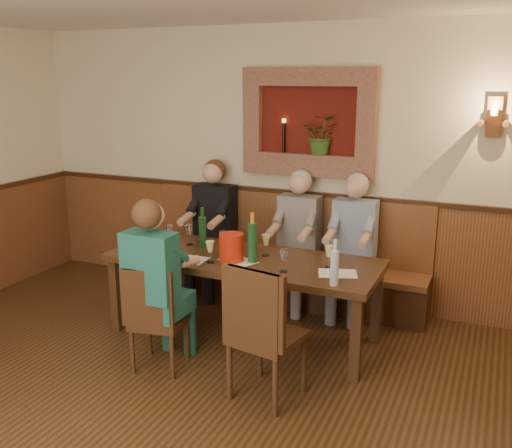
{
  "coord_description": "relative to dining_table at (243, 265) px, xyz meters",
  "views": [
    {
      "loc": [
        2.02,
        -2.48,
        2.3
      ],
      "look_at": [
        0.1,
        1.9,
        1.05
      ],
      "focal_mm": 40.0,
      "sensor_mm": 36.0,
      "label": 1
    }
  ],
  "objects": [
    {
      "name": "wine_glass_8",
      "position": [
        0.88,
        -0.18,
        0.17
      ],
      "size": [
        0.08,
        0.08,
        0.19
      ],
      "primitive_type": null,
      "color": "white",
      "rests_on": "dining_table"
    },
    {
      "name": "person_bench_right",
      "position": [
        0.76,
        0.84,
        -0.09
      ],
      "size": [
        0.41,
        0.5,
        1.41
      ],
      "color": "navy",
      "rests_on": "ground"
    },
    {
      "name": "room_shell",
      "position": [
        0.0,
        -1.85,
        1.21
      ],
      "size": [
        6.04,
        6.04,
        2.82
      ],
      "color": "beige",
      "rests_on": "ground"
    },
    {
      "name": "wine_glass_7",
      "position": [
        0.77,
        0.03,
        0.17
      ],
      "size": [
        0.08,
        0.08,
        0.19
      ],
      "primitive_type": null,
      "color": "#EDE98D",
      "rests_on": "dining_table"
    },
    {
      "name": "tasting_sheet_d",
      "position": [
        -0.41,
        -0.25,
        0.08
      ],
      "size": [
        0.32,
        0.23,
        0.0
      ],
      "primitive_type": "cube",
      "rotation": [
        0.0,
        0.0,
        0.03
      ],
      "color": "white",
      "rests_on": "dining_table"
    },
    {
      "name": "dining_table",
      "position": [
        0.0,
        0.0,
        0.0
      ],
      "size": [
        2.4,
        0.9,
        0.75
      ],
      "color": "black",
      "rests_on": "ground"
    },
    {
      "name": "wine_glass_0",
      "position": [
        -0.87,
        -0.14,
        0.17
      ],
      "size": [
        0.08,
        0.08,
        0.19
      ],
      "primitive_type": null,
      "color": "#EDE98D",
      "rests_on": "dining_table"
    },
    {
      "name": "bench",
      "position": [
        0.0,
        0.94,
        -0.35
      ],
      "size": [
        3.0,
        0.45,
        1.11
      ],
      "color": "#381E0F",
      "rests_on": "ground"
    },
    {
      "name": "wainscoting",
      "position": [
        0.0,
        -1.85,
        -0.09
      ],
      "size": [
        6.02,
        6.02,
        1.15
      ],
      "color": "brown",
      "rests_on": "ground"
    },
    {
      "name": "wall_sconce",
      "position": [
        1.9,
        1.08,
        1.27
      ],
      "size": [
        0.25,
        0.2,
        0.35
      ],
      "color": "brown",
      "rests_on": "ground"
    },
    {
      "name": "wine_glass_6",
      "position": [
        0.46,
        -0.22,
        0.17
      ],
      "size": [
        0.08,
        0.08,
        0.19
      ],
      "primitive_type": null,
      "color": "white",
      "rests_on": "dining_table"
    },
    {
      "name": "chair_near_left",
      "position": [
        -0.38,
        -0.8,
        -0.42
      ],
      "size": [
        0.45,
        0.45,
        0.88
      ],
      "rotation": [
        0.0,
        0.0,
        0.18
      ],
      "color": "black",
      "rests_on": "ground"
    },
    {
      "name": "tasting_sheet_c",
      "position": [
        0.88,
        -0.08,
        0.08
      ],
      "size": [
        0.36,
        0.3,
        0.0
      ],
      "primitive_type": "cube",
      "rotation": [
        0.0,
        0.0,
        0.32
      ],
      "color": "white",
      "rests_on": "dining_table"
    },
    {
      "name": "water_bottle",
      "position": [
        0.92,
        -0.35,
        0.22
      ],
      "size": [
        0.08,
        0.08,
        0.36
      ],
      "rotation": [
        0.0,
        0.0,
        -0.32
      ],
      "color": "silver",
      "rests_on": "dining_table"
    },
    {
      "name": "wine_glass_5",
      "position": [
        0.16,
        0.12,
        0.17
      ],
      "size": [
        0.08,
        0.08,
        0.19
      ],
      "primitive_type": null,
      "color": "#EDE98D",
      "rests_on": "dining_table"
    },
    {
      "name": "tasting_sheet_b",
      "position": [
        0.01,
        -0.12,
        0.08
      ],
      "size": [
        0.37,
        0.33,
        0.0
      ],
      "primitive_type": "cube",
      "rotation": [
        0.0,
        0.0,
        -0.44
      ],
      "color": "white",
      "rests_on": "dining_table"
    },
    {
      "name": "spittoon_bucket",
      "position": [
        -0.05,
        -0.13,
        0.2
      ],
      "size": [
        0.22,
        0.22,
        0.24
      ],
      "primitive_type": "cylinder",
      "rotation": [
        0.0,
        0.0,
        0.02
      ],
      "color": "red",
      "rests_on": "dining_table"
    },
    {
      "name": "person_bench_left",
      "position": [
        -0.77,
        0.84,
        -0.08
      ],
      "size": [
        0.43,
        0.53,
        1.45
      ],
      "color": "black",
      "rests_on": "ground"
    },
    {
      "name": "tasting_sheet_a",
      "position": [
        -0.87,
        -0.21,
        0.08
      ],
      "size": [
        0.29,
        0.24,
        0.0
      ],
      "primitive_type": "cube",
      "rotation": [
        0.0,
        0.0,
        -0.27
      ],
      "color": "white",
      "rests_on": "dining_table"
    },
    {
      "name": "wine_glass_1",
      "position": [
        -0.79,
        0.05,
        0.17
      ],
      "size": [
        0.08,
        0.08,
        0.19
      ],
      "primitive_type": null,
      "color": "white",
      "rests_on": "dining_table"
    },
    {
      "name": "wine_glass_11",
      "position": [
        -0.95,
        -0.05,
        0.17
      ],
      "size": [
        0.08,
        0.08,
        0.19
      ],
      "primitive_type": null,
      "color": "#EDE98D",
      "rests_on": "dining_table"
    },
    {
      "name": "wine_bottle_green_a",
      "position": [
        0.13,
        -0.1,
        0.26
      ],
      "size": [
        0.08,
        0.08,
        0.44
      ],
      "rotation": [
        0.0,
        0.0,
        0.02
      ],
      "color": "#19471E",
      "rests_on": "dining_table"
    },
    {
      "name": "wine_glass_3",
      "position": [
        -0.24,
        0.08,
        0.17
      ],
      "size": [
        0.08,
        0.08,
        0.19
      ],
      "primitive_type": null,
      "color": "white",
      "rests_on": "dining_table"
    },
    {
      "name": "wall_niche",
      "position": [
        0.24,
        1.09,
        1.13
      ],
      "size": [
        1.36,
        0.3,
        1.06
      ],
      "color": "#59140C",
      "rests_on": "ground"
    },
    {
      "name": "person_chair_front",
      "position": [
        -0.38,
        -0.78,
        -0.09
      ],
      "size": [
        0.41,
        0.51,
        1.41
      ],
      "color": "#194D5A",
      "rests_on": "ground"
    },
    {
      "name": "wine_glass_10",
      "position": [
        -0.63,
        0.14,
        0.17
      ],
      "size": [
        0.08,
        0.08,
        0.19
      ],
      "primitive_type": null,
      "color": "white",
      "rests_on": "dining_table"
    },
    {
      "name": "person_bench_mid",
      "position": [
        0.19,
        0.84,
        -0.1
      ],
      "size": [
        0.41,
        0.5,
        1.4
      ],
      "color": "#5C5754",
      "rests_on": "ground"
    },
    {
      "name": "wine_glass_9",
      "position": [
        -0.19,
        -0.25,
        0.17
      ],
      "size": [
        0.08,
        0.08,
        0.19
      ],
      "primitive_type": null,
      "color": "#EDE98D",
      "rests_on": "dining_table"
    },
    {
      "name": "wine_glass_4",
      "position": [
        -0.09,
        -0.17,
        0.17
      ],
      "size": [
        0.08,
        0.08,
        0.19
      ],
      "primitive_type": null,
      "color": "#EDE98D",
      "rests_on": "dining_table"
    },
    {
      "name": "wine_bottle_green_b",
      "position": [
        -0.47,
        0.13,
        0.23
      ],
      "size": [
        0.09,
        0.09,
        0.38
      ],
      "rotation": [
        0.0,
        0.0,
        0.38
      ],
      "color": "#19471E",
      "rests_on": "dining_table"
    },
    {
      "name": "chair_near_right",
      "position": [
        0.58,
        -0.86,
        -0.37
      ],
      "size": [
        0.54,
        0.54,
        1.04
      ],
      "rotation": [
        0.0,
        0.0,
        -0.19
      ],
      "color": "black",
      "rests_on": "ground"
    },
    {
      "name": "wine_glass_2",
      "position": [
        -0.61,
        -0.21,
        0.17
      ],
      "size": [
        0.08,
        0.08,
        0.19
      ],
      "primitive_type": null,
      "color": "#EDE98D",
      "rests_on": "dining_table"
    }
  ]
}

